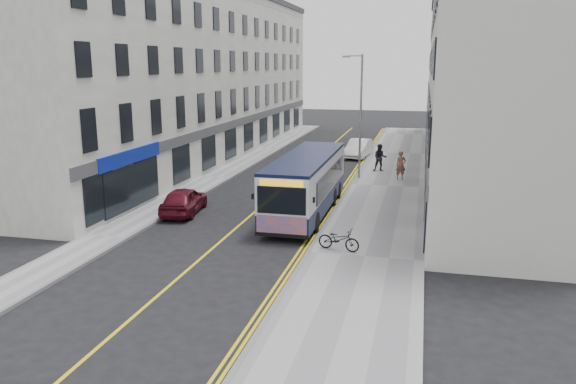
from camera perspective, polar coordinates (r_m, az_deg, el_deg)
The scene contains 17 objects.
ground at distance 24.70m, azimuth -6.49°, elevation -4.69°, with size 140.00×140.00×0.00m, color black.
pavement_east at distance 34.92m, azimuth 10.09°, elevation 0.54°, with size 4.50×64.00×0.12m, color #99999C.
pavement_west at distance 37.28m, azimuth -7.43°, elevation 1.42°, with size 2.00×64.00×0.12m, color #99999C.
kerb_east at distance 35.12m, azimuth 6.43°, elevation 0.74°, with size 0.18×64.00×0.13m, color slate.
kerb_west at distance 36.94m, azimuth -5.98°, elevation 1.36°, with size 0.18×64.00×0.13m, color slate.
road_centre_line at distance 35.83m, azimuth 0.07°, elevation 0.97°, with size 0.12×64.00×0.01m, color yellow.
road_dbl_yellow_inner at distance 35.19m, azimuth 5.70°, elevation 0.68°, with size 0.10×64.00×0.01m, color yellow.
road_dbl_yellow_outer at distance 35.16m, azimuth 6.02°, elevation 0.66°, with size 0.10×64.00×0.01m, color yellow.
terrace_east at distance 43.21m, azimuth 18.33°, elevation 11.07°, with size 6.00×46.00×13.00m, color silver.
terrace_west at distance 46.39m, azimuth -8.34°, elevation 11.66°, with size 6.00×46.00×13.00m, color white.
streetlamp at distance 36.42m, azimuth 7.27°, elevation 8.03°, with size 1.32×0.18×8.00m.
city_bus at distance 28.15m, azimuth 1.89°, elevation 1.01°, with size 2.39×10.22×2.97m.
bicycle at distance 22.61m, azimuth 5.19°, elevation -4.81°, with size 0.60×1.72×0.91m, color black.
pedestrian_near at distance 36.86m, azimuth 11.39°, elevation 2.68°, with size 0.66×0.44×1.82m, color brown.
pedestrian_far at distance 39.40m, azimuth 9.34°, elevation 3.46°, with size 0.92×0.71×1.89m, color black.
car_white at distance 45.79m, azimuth 7.21°, elevation 4.42°, with size 1.54×4.40×1.45m, color white.
car_maroon at distance 28.84m, azimuth -10.54°, elevation -0.83°, with size 1.62×4.02×1.37m, color #510D1A.
Camera 1 is at (8.21, -22.07, 7.46)m, focal length 35.00 mm.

